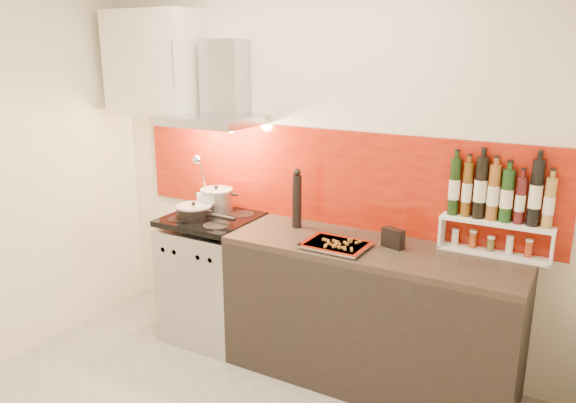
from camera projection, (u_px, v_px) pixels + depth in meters
The scene contains 13 objects.
back_wall at pixel (321, 164), 3.75m from camera, with size 3.40×0.02×2.60m, color silver.
backsplash at pixel (327, 177), 3.74m from camera, with size 3.00×0.02×0.64m, color maroon.
range_stove at pixel (214, 278), 4.06m from camera, with size 0.60×0.60×0.91m.
counter at pixel (370, 315), 3.49m from camera, with size 1.80×0.60×0.90m.
range_hood at pixel (219, 95), 3.83m from camera, with size 0.62×0.50×0.61m.
upper_cabinet at pixel (155, 62), 4.02m from camera, with size 0.70×0.35×0.72m, color white.
stock_pot at pixel (217, 201), 4.01m from camera, with size 0.23×0.23×0.20m.
saute_pan at pixel (195, 212), 3.89m from camera, with size 0.48×0.25×0.12m.
utensil_jar at pixel (202, 197), 3.98m from camera, with size 0.09×0.14×0.44m.
pepper_mill at pixel (297, 199), 3.68m from camera, with size 0.06×0.06×0.40m.
step_shelf at pixel (497, 207), 3.19m from camera, with size 0.63×0.17×0.58m.
caddy_box at pixel (393, 238), 3.34m from camera, with size 0.14×0.06×0.12m, color black.
baking_tray at pixel (336, 245), 3.36m from camera, with size 0.40×0.31×0.03m.
Camera 1 is at (1.62, -1.91, 2.07)m, focal length 35.00 mm.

